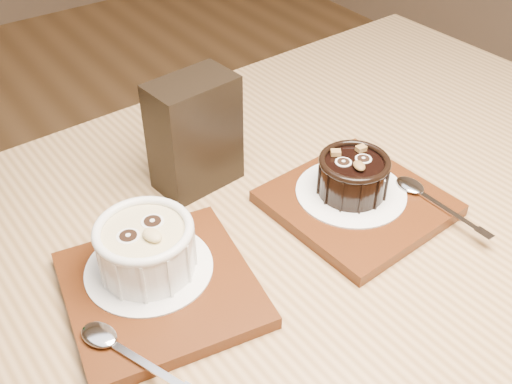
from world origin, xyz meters
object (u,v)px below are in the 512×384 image
Objects in this scene: table at (290,322)px; ramekin_white at (146,246)px; tray_left at (161,289)px; tray_right at (357,203)px; condiment_stand at (195,134)px; ramekin_dark at (353,174)px.

table is 0.20m from ramekin_white.
ramekin_white is (0.00, 0.02, 0.04)m from tray_left.
tray_left is at bearing 176.62° from tray_right.
table is at bearing -88.67° from condiment_stand.
ramekin_white is 0.55× the size of tray_right.
condiment_stand reaches higher than ramekin_dark.
ramekin_white is at bearing 150.98° from table.
tray_left is 0.20m from condiment_stand.
ramekin_dark is (0.25, -0.03, -0.00)m from ramekin_white.
condiment_stand is (0.13, 0.14, 0.06)m from tray_left.
table is 0.16m from tray_right.
tray_right reaches higher than table.
tray_right is 2.18× the size of ramekin_dark.
ramekin_dark is 0.19m from condiment_stand.
tray_left and tray_right have the same top height.
ramekin_white is at bearing -137.94° from condiment_stand.
condiment_stand reaches higher than tray_left.
tray_left is (-0.13, 0.05, 0.10)m from table.
ramekin_dark is at bearing -0.60° from tray_left.
tray_left is 1.00× the size of tray_right.
ramekin_white is 1.20× the size of ramekin_dark.
ramekin_white is 0.26m from tray_right.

